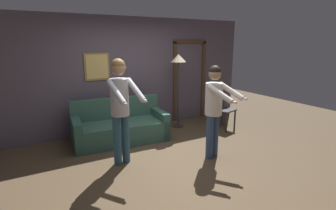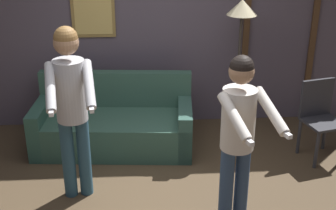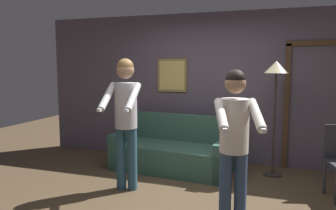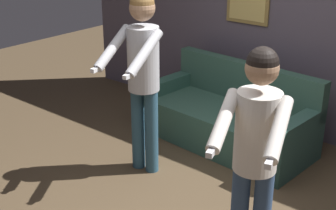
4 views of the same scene
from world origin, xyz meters
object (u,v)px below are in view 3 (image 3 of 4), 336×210
couch (173,153)px  person_standing_left (125,111)px  person_standing_right (235,133)px  torchiere_lamp (276,79)px

couch → person_standing_left: 1.37m
couch → person_standing_right: person_standing_right is taller
torchiere_lamp → person_standing_right: bearing=-101.7°
couch → torchiere_lamp: torchiere_lamp is taller
torchiere_lamp → person_standing_right: (-0.38, -1.82, -0.50)m
couch → person_standing_right: (1.18, -1.60, 0.72)m
person_standing_left → person_standing_right: 1.61m
couch → person_standing_right: 2.11m
person_standing_right → couch: bearing=126.4°
torchiere_lamp → person_standing_left: size_ratio=0.99×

